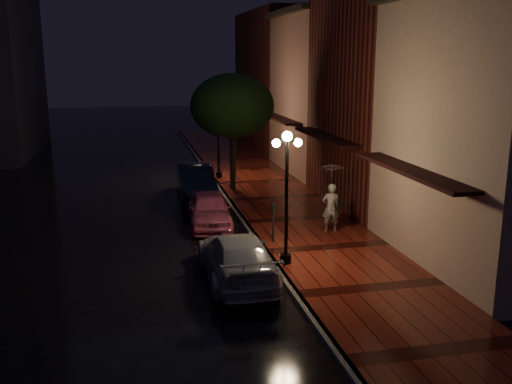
{
  "coord_description": "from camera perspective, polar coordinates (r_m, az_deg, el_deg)",
  "views": [
    {
      "loc": [
        -4.41,
        -21.91,
        6.68
      ],
      "look_at": [
        0.44,
        -0.12,
        1.4
      ],
      "focal_mm": 40.0,
      "sensor_mm": 36.0,
      "label": 1
    }
  ],
  "objects": [
    {
      "name": "sidewalk",
      "position": [
        23.83,
        4.18,
        -2.82
      ],
      "size": [
        4.5,
        60.0,
        0.15
      ],
      "primitive_type": "cube",
      "color": "#45120C",
      "rests_on": "ground"
    },
    {
      "name": "ground",
      "position": [
        23.32,
        -1.13,
        -3.34
      ],
      "size": [
        120.0,
        120.0,
        0.0
      ],
      "primitive_type": "plane",
      "color": "black",
      "rests_on": "ground"
    },
    {
      "name": "storefront_mid",
      "position": [
        26.52,
        13.16,
        10.42
      ],
      "size": [
        5.0,
        8.0,
        11.0
      ],
      "primitive_type": "cube",
      "color": "#511914",
      "rests_on": "ground"
    },
    {
      "name": "parking_meter",
      "position": [
        20.54,
        1.74,
        -2.72
      ],
      "size": [
        0.16,
        0.14,
        1.42
      ],
      "rotation": [
        0.0,
        0.0,
        0.43
      ],
      "color": "black",
      "rests_on": "sidewalk"
    },
    {
      "name": "pink_car",
      "position": [
        23.09,
        -4.67,
        -1.76
      ],
      "size": [
        1.93,
        4.2,
        1.39
      ],
      "primitive_type": "imported",
      "rotation": [
        0.0,
        0.0,
        -0.07
      ],
      "color": "#C75278",
      "rests_on": "ground"
    },
    {
      "name": "silver_car",
      "position": [
        17.56,
        -1.88,
        -6.53
      ],
      "size": [
        2.08,
        5.0,
        1.44
      ],
      "primitive_type": "imported",
      "rotation": [
        0.0,
        0.0,
        3.13
      ],
      "color": "#B1B0B9",
      "rests_on": "ground"
    },
    {
      "name": "storefront_near",
      "position": [
        19.73,
        23.0,
        5.18
      ],
      "size": [
        5.0,
        8.0,
        8.5
      ],
      "primitive_type": "cube",
      "color": "gray",
      "rests_on": "ground"
    },
    {
      "name": "street_tree",
      "position": [
        28.45,
        -2.38,
        8.39
      ],
      "size": [
        4.16,
        4.16,
        5.8
      ],
      "color": "black",
      "rests_on": "sidewalk"
    },
    {
      "name": "curb",
      "position": [
        23.3,
        -1.13,
        -3.16
      ],
      "size": [
        0.25,
        60.0,
        0.15
      ],
      "primitive_type": "cube",
      "color": "#595451",
      "rests_on": "ground"
    },
    {
      "name": "streetlamp_near",
      "position": [
        18.03,
        3.08,
        0.22
      ],
      "size": [
        0.96,
        0.36,
        4.31
      ],
      "color": "black",
      "rests_on": "sidewalk"
    },
    {
      "name": "storefront_extra",
      "position": [
        43.47,
        2.72,
        11.07
      ],
      "size": [
        5.0,
        12.0,
        10.0
      ],
      "primitive_type": "cube",
      "color": "#511914",
      "rests_on": "ground"
    },
    {
      "name": "streetlamp_far",
      "position": [
        31.54,
        -3.79,
        5.84
      ],
      "size": [
        0.96,
        0.36,
        4.31
      ],
      "color": "black",
      "rests_on": "sidewalk"
    },
    {
      "name": "navy_car",
      "position": [
        28.01,
        -6.04,
        1.1
      ],
      "size": [
        1.8,
        4.84,
        1.58
      ],
      "primitive_type": "imported",
      "rotation": [
        0.0,
        0.0,
        -0.03
      ],
      "color": "black",
      "rests_on": "ground"
    },
    {
      "name": "storefront_far",
      "position": [
        33.96,
        7.2,
        9.52
      ],
      "size": [
        5.0,
        8.0,
        9.0
      ],
      "primitive_type": "cube",
      "color": "#8C5951",
      "rests_on": "ground"
    },
    {
      "name": "woman_with_umbrella",
      "position": [
        21.76,
        7.56,
        0.47
      ],
      "size": [
        1.09,
        1.11,
        2.63
      ],
      "rotation": [
        0.0,
        0.0,
        3.02
      ],
      "color": "silver",
      "rests_on": "sidewalk"
    }
  ]
}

